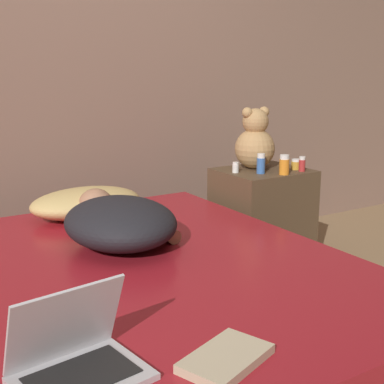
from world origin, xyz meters
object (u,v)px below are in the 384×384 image
(laptop, at_px, (76,357))
(bottle_blue, at_px, (261,164))
(pillow, at_px, (86,203))
(bottle_red, at_px, (302,164))
(teddy_bear, at_px, (255,142))
(book, at_px, (226,358))
(bottle_orange, at_px, (284,165))
(bottle_white, at_px, (236,167))
(person_lying, at_px, (119,221))
(bottle_amber, at_px, (296,164))

(laptop, height_order, bottle_blue, bottle_blue)
(pillow, xyz_separation_m, bottle_red, (1.13, -0.26, 0.12))
(teddy_bear, xyz_separation_m, bottle_blue, (-0.06, -0.13, -0.10))
(bottle_red, xyz_separation_m, book, (-1.32, -1.15, -0.18))
(bottle_orange, bearing_deg, bottle_blue, 134.57)
(pillow, distance_m, bottle_red, 1.17)
(teddy_bear, xyz_separation_m, bottle_orange, (0.02, -0.22, -0.10))
(laptop, bearing_deg, book, -30.29)
(bottle_white, height_order, bottle_blue, bottle_blue)
(teddy_bear, height_order, bottle_white, teddy_bear)
(person_lying, relative_size, bottle_blue, 6.61)
(bottle_white, xyz_separation_m, bottle_blue, (0.10, -0.09, 0.02))
(pillow, height_order, bottle_blue, bottle_blue)
(bottle_amber, height_order, bottle_blue, bottle_blue)
(bottle_white, xyz_separation_m, book, (-0.99, -1.31, -0.17))
(book, bearing_deg, laptop, 157.81)
(bottle_orange, distance_m, bottle_red, 0.14)
(bottle_white, bearing_deg, person_lying, -157.91)
(bottle_red, xyz_separation_m, bottle_amber, (0.01, 0.06, -0.01))
(pillow, relative_size, book, 2.02)
(pillow, height_order, bottle_white, bottle_white)
(laptop, xyz_separation_m, bottle_amber, (1.66, 1.08, 0.13))
(bottle_red, bearing_deg, bottle_orange, -172.93)
(bottle_amber, bearing_deg, bottle_blue, 177.02)
(teddy_bear, height_order, bottle_red, teddy_bear)
(bottle_orange, distance_m, bottle_amber, 0.17)
(bottle_red, distance_m, book, 1.76)
(laptop, distance_m, bottle_orange, 1.81)
(bottle_blue, relative_size, book, 0.40)
(person_lying, height_order, bottle_orange, bottle_orange)
(bottle_orange, xyz_separation_m, bottle_blue, (-0.09, 0.09, 0.00))
(pillow, xyz_separation_m, laptop, (-0.51, -1.28, -0.02))
(bottle_white, bearing_deg, teddy_bear, 15.32)
(bottle_orange, distance_m, bottle_blue, 0.12)
(bottle_red, bearing_deg, bottle_blue, 163.07)
(pillow, distance_m, bottle_white, 0.82)
(pillow, relative_size, bottle_orange, 5.13)
(bottle_white, distance_m, bottle_blue, 0.14)
(teddy_bear, distance_m, bottle_amber, 0.26)
(bottle_amber, bearing_deg, bottle_orange, -153.84)
(laptop, relative_size, bottle_red, 3.89)
(bottle_amber, relative_size, bottle_blue, 0.54)
(bottle_orange, height_order, bottle_white, bottle_orange)
(person_lying, height_order, bottle_white, bottle_white)
(bottle_blue, bearing_deg, bottle_amber, -2.98)
(person_lying, bearing_deg, pillow, 91.31)
(teddy_bear, relative_size, bottle_amber, 5.92)
(laptop, distance_m, bottle_amber, 1.98)
(pillow, relative_size, bottle_red, 6.63)
(pillow, height_order, teddy_bear, teddy_bear)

